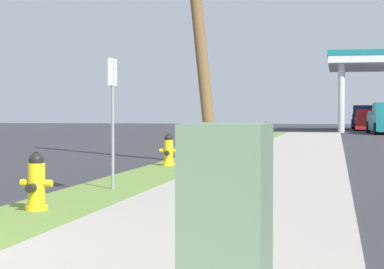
# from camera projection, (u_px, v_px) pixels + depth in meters

# --- Properties ---
(fire_hydrant_nearest) EXTENTS (0.42, 0.38, 0.74)m
(fire_hydrant_nearest) POSITION_uv_depth(u_px,v_px,m) (36.00, 185.00, 9.06)
(fire_hydrant_nearest) COLOR yellow
(fire_hydrant_nearest) RESTS_ON grass_verge
(fire_hydrant_second) EXTENTS (0.42, 0.38, 0.74)m
(fire_hydrant_second) POSITION_uv_depth(u_px,v_px,m) (168.00, 152.00, 16.69)
(fire_hydrant_second) COLOR yellow
(fire_hydrant_second) RESTS_ON grass_verge
(fire_hydrant_third) EXTENTS (0.42, 0.37, 0.74)m
(fire_hydrant_third) POSITION_uv_depth(u_px,v_px,m) (223.00, 140.00, 23.47)
(fire_hydrant_third) COLOR yellow
(fire_hydrant_third) RESTS_ON grass_verge
(fire_hydrant_fourth) EXTENTS (0.42, 0.37, 0.74)m
(fire_hydrant_fourth) POSITION_uv_depth(u_px,v_px,m) (249.00, 133.00, 31.15)
(fire_hydrant_fourth) COLOR yellow
(fire_hydrant_fourth) RESTS_ON grass_verge
(fire_hydrant_fifth) EXTENTS (0.42, 0.38, 0.74)m
(fire_hydrant_fifth) POSITION_uv_depth(u_px,v_px,m) (265.00, 130.00, 38.05)
(fire_hydrant_fifth) COLOR yellow
(fire_hydrant_fifth) RESTS_ON grass_verge
(utility_cabinet) EXTENTS (0.47, 0.73, 1.19)m
(utility_cabinet) POSITION_uv_depth(u_px,v_px,m) (228.00, 247.00, 3.67)
(utility_cabinet) COLOR slate
(utility_cabinet) RESTS_ON sidewalk_slab
(street_sign_post) EXTENTS (0.05, 0.36, 2.12)m
(street_sign_post) POSITION_uv_depth(u_px,v_px,m) (113.00, 96.00, 11.53)
(street_sign_post) COLOR gray
(street_sign_post) RESTS_ON grass_verge
(car_red_by_near_pump) EXTENTS (2.00, 4.53, 1.57)m
(car_red_by_near_pump) POSITION_uv_depth(u_px,v_px,m) (368.00, 121.00, 52.13)
(car_red_by_near_pump) COLOR red
(car_red_by_near_pump) RESTS_ON ground
(car_tan_by_far_pump) EXTENTS (2.23, 4.62, 1.57)m
(car_tan_by_far_pump) POSITION_uv_depth(u_px,v_px,m) (383.00, 121.00, 55.30)
(car_tan_by_far_pump) COLOR tan
(car_tan_by_far_pump) RESTS_ON ground
(truck_navy_at_forecourt) EXTENTS (2.19, 5.43, 1.97)m
(truck_navy_at_forecourt) POSITION_uv_depth(u_px,v_px,m) (364.00, 118.00, 59.68)
(truck_navy_at_forecourt) COLOR navy
(truck_navy_at_forecourt) RESTS_ON ground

